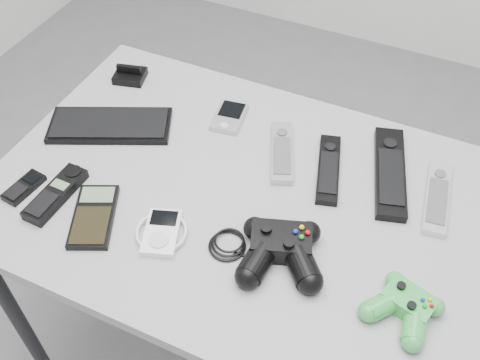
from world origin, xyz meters
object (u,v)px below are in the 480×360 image
at_px(remote_black_a, 329,168).
at_px(cordless_handset, 56,194).
at_px(controller_black, 281,248).
at_px(remote_silver_a, 282,152).
at_px(remote_black_b, 390,171).
at_px(mobile_phone, 24,187).
at_px(remote_silver_b, 437,197).
at_px(controller_green, 405,306).
at_px(desk, 253,217).
at_px(mp3_player, 162,232).
at_px(calculator, 94,216).
at_px(pda, 229,117).
at_px(pda_keyboard, 110,125).

height_order(remote_black_a, cordless_handset, cordless_handset).
relative_size(cordless_handset, controller_black, 0.57).
bearing_deg(remote_silver_a, remote_black_b, -12.49).
xyz_separation_m(remote_silver_a, mobile_phone, (-0.44, -0.31, -0.00)).
distance_m(remote_silver_b, cordless_handset, 0.77).
height_order(remote_black_a, controller_green, controller_green).
height_order(remote_silver_b, cordless_handset, cordless_handset).
height_order(desk, mp3_player, mp3_player).
bearing_deg(desk, controller_green, -20.74).
bearing_deg(remote_silver_b, mp3_player, -153.09).
relative_size(calculator, controller_black, 0.58).
distance_m(mp3_player, controller_black, 0.23).
distance_m(pda, calculator, 0.39).
xyz_separation_m(mp3_player, controller_green, (0.46, 0.03, 0.01)).
bearing_deg(calculator, remote_black_a, 15.13).
xyz_separation_m(remote_black_b, mobile_phone, (-0.67, -0.35, -0.00)).
bearing_deg(pda, mp3_player, -94.01).
distance_m(pda_keyboard, pda, 0.27).
bearing_deg(pda, remote_black_a, -21.58).
relative_size(desk, remote_black_b, 4.27).
relative_size(pda, remote_silver_a, 0.57).
xyz_separation_m(pda, mobile_phone, (-0.29, -0.37, -0.00)).
bearing_deg(remote_silver_a, desk, -114.63).
relative_size(remote_silver_b, controller_black, 0.73).
distance_m(pda_keyboard, calculator, 0.26).
relative_size(cordless_handset, calculator, 0.99).
relative_size(cordless_handset, mp3_player, 1.44).
xyz_separation_m(desk, calculator, (-0.26, -0.18, 0.07)).
height_order(remote_silver_a, mp3_player, same).
bearing_deg(remote_black_a, remote_black_b, 3.90).
bearing_deg(controller_black, remote_silver_a, 92.27).
bearing_deg(remote_black_b, cordless_handset, -165.90).
bearing_deg(remote_silver_a, controller_green, -60.90).
bearing_deg(calculator, remote_silver_b, 4.18).
xyz_separation_m(pda, remote_silver_a, (0.15, -0.06, 0.00)).
bearing_deg(remote_silver_a, controller_black, -90.83).
relative_size(remote_black_a, remote_black_b, 0.76).
bearing_deg(remote_silver_a, pda, 137.40).
bearing_deg(calculator, mobile_phone, 154.32).
height_order(remote_black_a, controller_black, controller_black).
distance_m(remote_black_b, calculator, 0.61).
distance_m(remote_black_a, mobile_phone, 0.63).
distance_m(calculator, controller_black, 0.37).
height_order(desk, pda_keyboard, pda_keyboard).
distance_m(desk, calculator, 0.33).
xyz_separation_m(remote_black_a, remote_black_b, (0.12, 0.04, 0.00)).
distance_m(remote_silver_b, mp3_player, 0.55).
distance_m(mobile_phone, controller_green, 0.78).
bearing_deg(desk, controller_black, -46.90).
relative_size(pda_keyboard, controller_green, 2.14).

